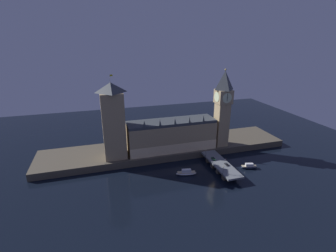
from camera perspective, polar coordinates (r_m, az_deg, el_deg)
ground_plane at (r=191.62m, az=2.79°, el=-10.76°), size 400.00×400.00×0.00m
embankment at (r=223.21m, az=-0.49°, el=-5.25°), size 220.00×42.00×5.82m
parliament_hall at (r=210.84m, az=0.82°, el=-2.09°), size 75.56×21.87×31.27m
clock_tower at (r=216.85m, az=12.70°, el=4.51°), size 13.00×13.11×68.33m
victoria_tower at (r=195.56m, az=-12.72°, el=1.14°), size 17.46×17.46×66.96m
bridge at (r=197.62m, az=12.20°, el=-8.96°), size 12.75×46.00×5.64m
car_northbound_lead at (r=200.68m, az=10.59°, el=-7.54°), size 1.94×4.73×1.49m
car_southbound_lead at (r=194.60m, az=13.56°, el=-8.72°), size 2.07×4.24×1.32m
pedestrian_mid_walk at (r=200.74m, az=13.35°, el=-7.68°), size 0.38×0.38×1.74m
street_lamp_near at (r=181.07m, az=12.84°, el=-9.77°), size 1.34×0.60×6.13m
street_lamp_far at (r=204.15m, az=8.87°, el=-6.00°), size 1.34×0.60×5.93m
boat_upstream at (r=187.92m, az=4.32°, el=-10.88°), size 16.01×7.37×4.47m
boat_downstream at (r=206.16m, az=18.47°, el=-9.01°), size 13.86×7.46×4.29m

